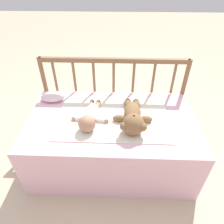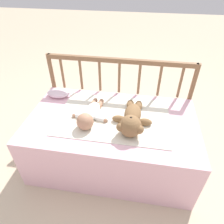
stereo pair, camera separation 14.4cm
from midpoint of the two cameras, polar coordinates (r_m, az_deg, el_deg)
name	(u,v)px [view 1 (the left image)]	position (r m, az deg, el deg)	size (l,w,h in m)	color
ground_plane	(112,158)	(1.79, -2.37, -13.22)	(12.00, 12.00, 0.00)	#C6B293
crib_mattress	(112,140)	(1.62, -2.57, -8.22)	(1.24, 0.72, 0.45)	#EDB7C6
crib_rail	(114,82)	(1.73, -1.94, 8.40)	(1.24, 0.04, 0.76)	brown
blanket	(113,117)	(1.48, -2.44, -1.46)	(0.82, 0.54, 0.01)	silver
teddy_bear	(133,118)	(1.39, 3.03, -1.71)	(0.28, 0.43, 0.15)	olive
baby	(90,116)	(1.44, -9.17, -1.36)	(0.28, 0.40, 0.12)	white
small_pillow	(53,97)	(1.74, -18.88, 4.03)	(0.19, 0.13, 0.06)	silver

